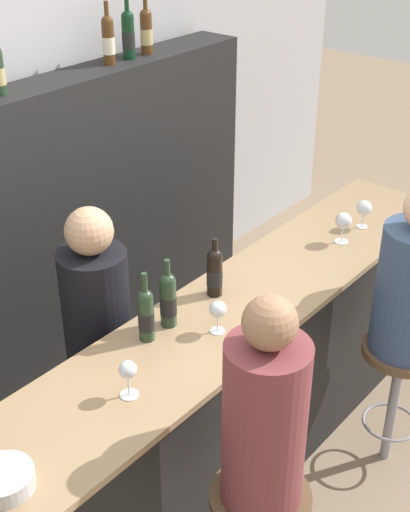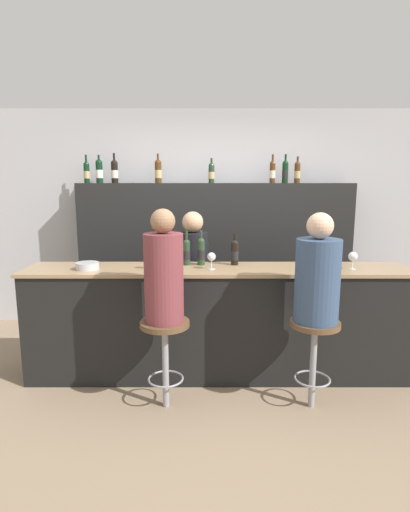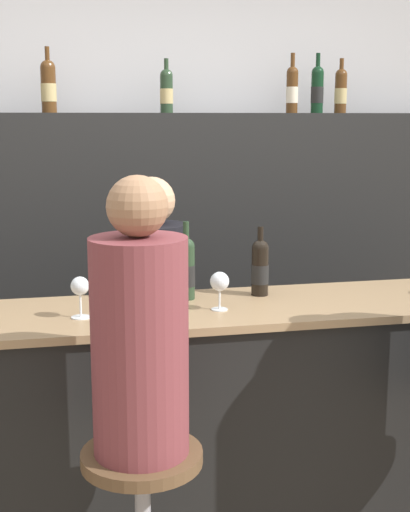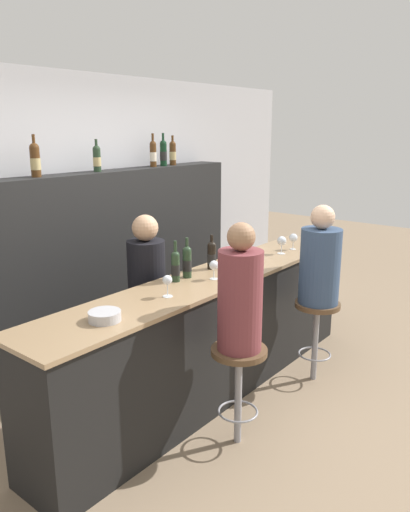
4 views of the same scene
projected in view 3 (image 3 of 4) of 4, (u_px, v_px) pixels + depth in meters
The scene contains 16 objects.
wall_back at pixel (169, 190), 4.14m from camera, with size 6.40×0.05×2.60m.
bar_counter at pixel (232, 425), 2.85m from camera, with size 3.40×0.56×1.00m.
back_bar_cabinet at pixel (176, 270), 4.00m from camera, with size 3.19×0.28×1.73m.
wine_bottle_counter_0 at pixel (153, 270), 2.80m from camera, with size 0.07×0.07×0.31m.
wine_bottle_counter_1 at pixel (186, 268), 2.83m from camera, with size 0.07×0.07×0.31m.
wine_bottle_counter_2 at pixel (260, 267), 2.89m from camera, with size 0.07×0.07×0.28m.
wine_bottle_backbar_3 at pixel (48, 86), 3.67m from camera, with size 0.08×0.08×0.33m.
wine_bottle_backbar_4 at pixel (166, 90), 3.80m from camera, with size 0.07×0.07×0.28m.
wine_bottle_backbar_5 at pixel (292, 89), 3.95m from camera, with size 0.07×0.07×0.33m.
wine_bottle_backbar_6 at pixel (317, 89), 3.98m from camera, with size 0.07×0.07×0.33m.
wine_bottle_backbar_7 at pixel (341, 90), 4.01m from camera, with size 0.07×0.07×0.30m.
wine_glass_0 at pixel (80, 288), 2.56m from camera, with size 0.07×0.07×0.15m.
wine_glass_1 at pixel (220, 283), 2.67m from camera, with size 0.07×0.07×0.15m.
bar_stool_left at pixel (143, 496), 2.22m from camera, with size 0.38×0.38×0.70m.
guest_seated_left at pixel (140, 334), 2.12m from camera, with size 0.29×0.29×0.85m.
bartender at pixel (154, 349), 3.24m from camera, with size 0.30×0.30×1.46m.
Camera 3 is at (-0.66, -2.33, 1.71)m, focal length 50.00 mm.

